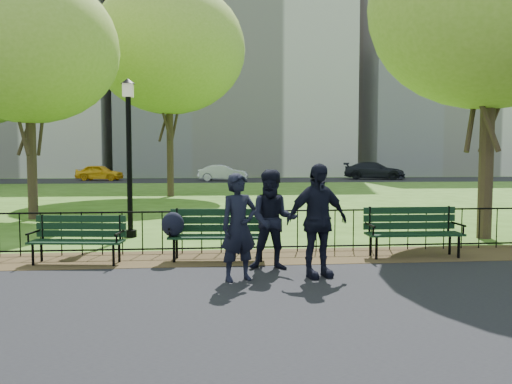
{
  "coord_description": "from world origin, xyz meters",
  "views": [
    {
      "loc": [
        -0.84,
        -8.24,
        1.99
      ],
      "look_at": [
        0.08,
        1.5,
        1.31
      ],
      "focal_mm": 35.0,
      "sensor_mm": 36.0,
      "label": 1
    }
  ],
  "objects": [
    {
      "name": "lamppost",
      "position": [
        -2.81,
        4.36,
        2.14
      ],
      "size": [
        0.35,
        0.35,
        3.92
      ],
      "color": "black",
      "rests_on": "ground"
    },
    {
      "name": "asphalt_path",
      "position": [
        0.0,
        -3.4,
        0.01
      ],
      "size": [
        60.0,
        9.2,
        0.01
      ],
      "primitive_type": "cube",
      "color": "black",
      "rests_on": "ground"
    },
    {
      "name": "ground",
      "position": [
        0.0,
        0.0,
        0.0
      ],
      "size": [
        120.0,
        120.0,
        0.0
      ],
      "primitive_type": "plane",
      "color": "#395D18"
    },
    {
      "name": "apartment_west",
      "position": [
        -22.0,
        48.0,
        13.0
      ],
      "size": [
        22.0,
        15.0,
        26.0
      ],
      "primitive_type": "cube",
      "color": "beige",
      "rests_on": "ground"
    },
    {
      "name": "park_bench_right_a",
      "position": [
        3.2,
        1.32,
        0.62
      ],
      "size": [
        1.91,
        0.63,
        1.07
      ],
      "rotation": [
        0.0,
        0.0,
        -0.02
      ],
      "color": "black",
      "rests_on": "ground"
    },
    {
      "name": "sedan_dark",
      "position": [
        13.9,
        35.13,
        0.79
      ],
      "size": [
        5.77,
        3.94,
        1.55
      ],
      "primitive_type": "imported",
      "rotation": [
        0.0,
        0.0,
        1.21
      ],
      "color": "black",
      "rests_on": "far_street"
    },
    {
      "name": "far_street",
      "position": [
        0.0,
        35.0,
        0.01
      ],
      "size": [
        70.0,
        9.0,
        0.01
      ],
      "primitive_type": "cube",
      "color": "black",
      "rests_on": "ground"
    },
    {
      "name": "iron_fence",
      "position": [
        0.0,
        2.0,
        0.5
      ],
      "size": [
        24.06,
        0.06,
        1.0
      ],
      "color": "black",
      "rests_on": "ground"
    },
    {
      "name": "person_mid",
      "position": [
        0.28,
        0.4,
        0.9
      ],
      "size": [
        0.91,
        0.55,
        1.77
      ],
      "primitive_type": "imported",
      "rotation": [
        0.0,
        0.0,
        -0.12
      ],
      "color": "black",
      "rests_on": "asphalt_path"
    },
    {
      "name": "person_left",
      "position": [
        -0.37,
        -0.33,
        0.88
      ],
      "size": [
        0.74,
        0.62,
        1.73
      ],
      "primitive_type": "imported",
      "rotation": [
        0.0,
        0.0,
        0.39
      ],
      "color": "black",
      "rests_on": "asphalt_path"
    },
    {
      "name": "apartment_mid",
      "position": [
        2.0,
        48.0,
        15.0
      ],
      "size": [
        24.0,
        15.0,
        30.0
      ],
      "primitive_type": "cube",
      "color": "beige",
      "rests_on": "ground"
    },
    {
      "name": "sedan_silver",
      "position": [
        0.34,
        33.33,
        0.68
      ],
      "size": [
        4.26,
        2.11,
        1.34
      ],
      "primitive_type": "imported",
      "rotation": [
        0.0,
        0.0,
        1.4
      ],
      "color": "#B6B9BF",
      "rests_on": "far_street"
    },
    {
      "name": "tree_near_e",
      "position": [
        5.9,
        3.36,
        5.62
      ],
      "size": [
        5.81,
        5.81,
        8.1
      ],
      "color": "#2D2116",
      "rests_on": "ground"
    },
    {
      "name": "dirt_strip",
      "position": [
        0.0,
        1.5,
        0.01
      ],
      "size": [
        60.0,
        1.6,
        0.01
      ],
      "primitive_type": "cube",
      "color": "#3C2B18",
      "rests_on": "ground"
    },
    {
      "name": "person_right",
      "position": [
        0.93,
        -0.21,
        0.95
      ],
      "size": [
        1.19,
        0.75,
        1.88
      ],
      "primitive_type": "imported",
      "rotation": [
        0.0,
        0.0,
        0.29
      ],
      "color": "black",
      "rests_on": "asphalt_path"
    },
    {
      "name": "tree_near_w",
      "position": [
        -6.5,
        8.37,
        5.45
      ],
      "size": [
        5.64,
        5.64,
        7.86
      ],
      "color": "#2D2116",
      "rests_on": "ground"
    },
    {
      "name": "park_bench_left_a",
      "position": [
        -3.28,
        1.28,
        0.56
      ],
      "size": [
        1.76,
        0.74,
        0.97
      ],
      "rotation": [
        0.0,
        0.0,
        -0.13
      ],
      "color": "black",
      "rests_on": "ground"
    },
    {
      "name": "park_bench_main",
      "position": [
        -1.03,
        1.3,
        0.66
      ],
      "size": [
        2.04,
        0.72,
        1.07
      ],
      "rotation": [
        0.0,
        0.0,
        -0.08
      ],
      "color": "black",
      "rests_on": "ground"
    },
    {
      "name": "apartment_east",
      "position": [
        26.0,
        48.0,
        12.0
      ],
      "size": [
        20.0,
        15.0,
        24.0
      ],
      "primitive_type": "cube",
      "color": "beige",
      "rests_on": "ground"
    },
    {
      "name": "taxi",
      "position": [
        -10.13,
        35.35,
        0.69
      ],
      "size": [
        4.18,
        2.3,
        1.35
      ],
      "primitive_type": "imported",
      "rotation": [
        0.0,
        0.0,
        1.38
      ],
      "color": "yellow",
      "rests_on": "far_street"
    },
    {
      "name": "tree_far_c",
      "position": [
        -2.79,
        17.37,
        7.39
      ],
      "size": [
        7.64,
        7.64,
        10.65
      ],
      "color": "#2D2116",
      "rests_on": "ground"
    }
  ]
}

